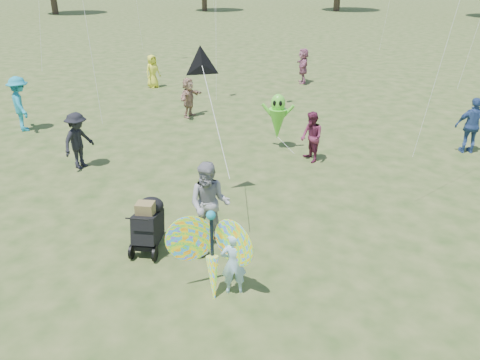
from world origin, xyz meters
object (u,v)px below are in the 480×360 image
crowd_b (78,141)px  crowd_i (21,104)px  crowd_g (153,71)px  crowd_e (311,137)px  child_girl (233,263)px  alien_kite (278,119)px  crowd_c (472,126)px  adult_man (210,204)px  crowd_d (189,97)px  jogging_stroller (149,222)px  butterfly_kite (212,253)px  crowd_j (303,66)px

crowd_b → crowd_i: (-3.53, 2.70, 0.13)m
crowd_g → crowd_e: bearing=-102.5°
child_girl → alien_kite: (-0.05, 7.21, 0.37)m
crowd_b → crowd_c: 11.57m
child_girl → crowd_g: crowd_g is taller
child_girl → adult_man: size_ratio=0.68×
crowd_e → alien_kite: alien_kite is taller
adult_man → crowd_i: size_ratio=0.95×
crowd_d → crowd_i: (-5.19, -2.59, 0.20)m
crowd_g → crowd_i: (-2.23, -6.77, 0.18)m
crowd_e → crowd_i: (-9.91, 1.02, 0.20)m
jogging_stroller → crowd_c: bearing=38.3°
crowd_d → butterfly_kite: bearing=-147.5°
crowd_c → child_girl: bearing=46.8°
crowd_c → crowd_j: (-5.58, 8.41, -0.03)m
crowd_g → child_girl: bearing=-121.9°
adult_man → butterfly_kite: adult_man is taller
crowd_g → crowd_j: size_ratio=0.91×
child_girl → adult_man: (-0.79, 1.51, 0.29)m
crowd_c → crowd_d: (-9.45, 2.03, -0.11)m
crowd_c → crowd_b: bearing=9.1°
jogging_stroller → crowd_b: bearing=129.6°
butterfly_kite → crowd_j: bearing=88.1°
child_girl → jogging_stroller: (-1.93, 1.05, 0.01)m
adult_man → crowd_g: adult_man is taller
child_girl → crowd_i: (-8.88, 7.38, 0.34)m
crowd_e → jogging_stroller: (-2.97, -5.30, -0.12)m
child_girl → crowd_d: crowd_d is taller
crowd_i → jogging_stroller: size_ratio=1.72×
crowd_g → jogging_stroller: size_ratio=1.38×
crowd_i → butterfly_kite: crowd_i is taller
adult_man → crowd_b: bearing=141.9°
crowd_i → butterfly_kite: 11.32m
crowd_i → crowd_j: size_ratio=1.13×
butterfly_kite → adult_man: bearing=105.4°
crowd_e → alien_kite: 1.40m
crowd_e → crowd_d: bearing=-157.7°
child_girl → crowd_j: (0.18, 16.35, 0.23)m
crowd_d → jogging_stroller: (1.75, -8.92, -0.13)m
adult_man → jogging_stroller: (-1.14, -0.46, -0.28)m
crowd_c → alien_kite: size_ratio=0.98×
crowd_g → butterfly_kite: butterfly_kite is taller
crowd_e → butterfly_kite: butterfly_kite is taller
butterfly_kite → alien_kite: size_ratio=1.03×
crowd_d → jogging_stroller: bearing=-154.8°
crowd_c → alien_kite: bearing=-0.0°
crowd_g → jogging_stroller: 13.92m
crowd_d → alien_kite: (3.64, -2.77, 0.23)m
crowd_e → butterfly_kite: bearing=-42.5°
crowd_e → butterfly_kite: 6.57m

